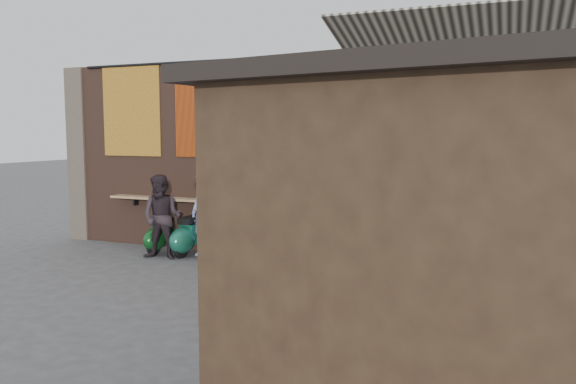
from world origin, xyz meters
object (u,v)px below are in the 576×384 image
object	(u,v)px
scooter_stool_4	(275,244)
diner_right	(162,217)
scooter_stool_5	(304,247)
shopper_grey	(469,266)
scooter_stool_3	(247,240)
scooter_stool_8	(409,257)
scooter_stool_2	(216,240)
scooter_stool_9	(451,256)
shelf_box	(244,195)
market_stall	(426,284)
diner_left	(204,214)
shopper_tan	(430,245)
shopper_navy	(447,257)
scooter_stool_10	(490,260)
scooter_stool_0	(160,236)
scooter_stool_1	(188,236)
scooter_stool_6	(338,250)
scooter_stool_7	(376,251)

from	to	relation	value
scooter_stool_4	diner_right	xyz separation A→B (m)	(-2.22, -0.52, 0.47)
scooter_stool_5	shopper_grey	xyz separation A→B (m)	(3.13, -2.24, 0.42)
scooter_stool_3	scooter_stool_8	bearing A→B (deg)	-1.56
scooter_stool_2	scooter_stool_9	world-z (taller)	scooter_stool_9
shelf_box	market_stall	size ratio (longest dim) A/B	0.23
diner_left	diner_right	world-z (taller)	diner_left
shelf_box	scooter_stool_4	size ratio (longest dim) A/B	0.83
shelf_box	scooter_stool_9	world-z (taller)	shelf_box
scooter_stool_5	shopper_tan	bearing A→B (deg)	-20.26
scooter_stool_4	shopper_navy	xyz separation A→B (m)	(3.45, -2.08, 0.47)
scooter_stool_5	market_stall	xyz separation A→B (m)	(3.07, -5.71, 1.05)
scooter_stool_5	scooter_stool_3	bearing A→B (deg)	176.98
shelf_box	shopper_navy	world-z (taller)	shopper_navy
diner_left	scooter_stool_2	bearing A→B (deg)	16.80
scooter_stool_9	scooter_stool_10	world-z (taller)	scooter_stool_9
shelf_box	scooter_stool_3	world-z (taller)	shelf_box
scooter_stool_4	market_stall	size ratio (longest dim) A/B	0.28
scooter_stool_5	scooter_stool_2	bearing A→B (deg)	179.68
scooter_stool_0	diner_right	bearing A→B (deg)	-51.33
scooter_stool_1	shopper_grey	xyz separation A→B (m)	(5.67, -2.22, 0.40)
scooter_stool_3	scooter_stool_5	xyz separation A→B (m)	(1.24, -0.07, -0.03)
scooter_stool_1	scooter_stool_5	world-z (taller)	scooter_stool_1
scooter_stool_1	shopper_grey	bearing A→B (deg)	-21.35
scooter_stool_1	market_stall	size ratio (longest dim) A/B	0.29
scooter_stool_1	scooter_stool_8	size ratio (longest dim) A/B	1.17
scooter_stool_2	scooter_stool_10	bearing A→B (deg)	0.61
scooter_stool_1	scooter_stool_8	world-z (taller)	scooter_stool_1
scooter_stool_6	diner_left	distance (m)	2.90
scooter_stool_3	diner_left	bearing A→B (deg)	-177.54
scooter_stool_4	diner_left	distance (m)	1.64
shopper_grey	market_stall	xyz separation A→B (m)	(-0.06, -3.47, 0.63)
shopper_tan	market_stall	bearing A→B (deg)	-98.04
scooter_stool_3	scooter_stool_9	size ratio (longest dim) A/B	0.99
scooter_stool_4	shopper_tan	size ratio (longest dim) A/B	0.52
scooter_stool_10	shopper_tan	world-z (taller)	shopper_tan
scooter_stool_5	scooter_stool_6	bearing A→B (deg)	1.32
diner_right	scooter_stool_2	bearing A→B (deg)	18.06
shelf_box	scooter_stool_4	bearing A→B (deg)	-20.23
scooter_stool_0	scooter_stool_2	size ratio (longest dim) A/B	0.96
shelf_box	scooter_stool_1	bearing A→B (deg)	-162.80
scooter_stool_0	shopper_grey	bearing A→B (deg)	-19.32
shelf_box	shopper_grey	world-z (taller)	shopper_grey
scooter_stool_10	shopper_navy	size ratio (longest dim) A/B	0.49
diner_right	scooter_stool_4	bearing A→B (deg)	3.23
shopper_navy	scooter_stool_3	bearing A→B (deg)	-66.68
scooter_stool_2	scooter_stool_9	bearing A→B (deg)	0.55
scooter_stool_0	scooter_stool_7	xyz separation A→B (m)	(4.59, 0.02, 0.04)
scooter_stool_7	shopper_tan	bearing A→B (deg)	-40.37
shopper_grey	market_stall	distance (m)	3.53
shelf_box	scooter_stool_4	xyz separation A→B (m)	(0.80, -0.30, -0.88)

